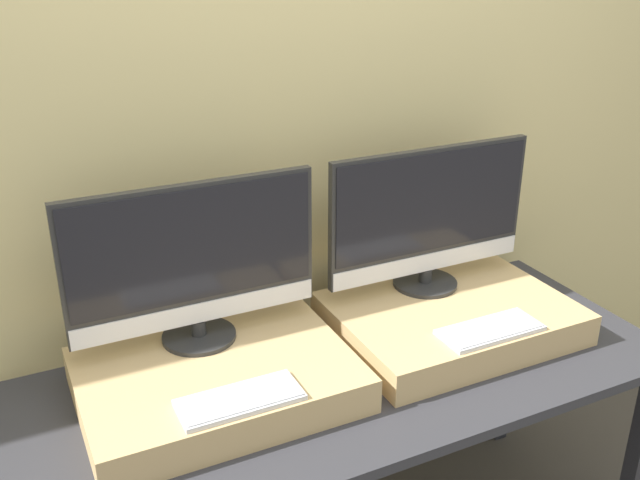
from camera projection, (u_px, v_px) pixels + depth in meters
name	position (u px, v px, depth m)	size (l,w,h in m)	color
wall_back	(284.00, 126.00, 2.06)	(8.00, 0.04, 2.60)	#DBC684
workbench	(351.00, 392.00, 1.96)	(1.77, 0.73, 0.72)	#2D2D33
wooden_riser_left	(217.00, 379.00, 1.81)	(0.68, 0.50, 0.09)	tan
monitor_left	(194.00, 261.00, 1.82)	(0.66, 0.20, 0.44)	#282828
keyboard_left	(240.00, 399.00, 1.64)	(0.29, 0.12, 0.01)	silver
wooden_riser_right	(450.00, 318.00, 2.10)	(0.68, 0.50, 0.09)	tan
monitor_right	(430.00, 216.00, 2.11)	(0.66, 0.20, 0.44)	#282828
keyboard_right	(490.00, 330.00, 1.93)	(0.29, 0.12, 0.01)	silver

